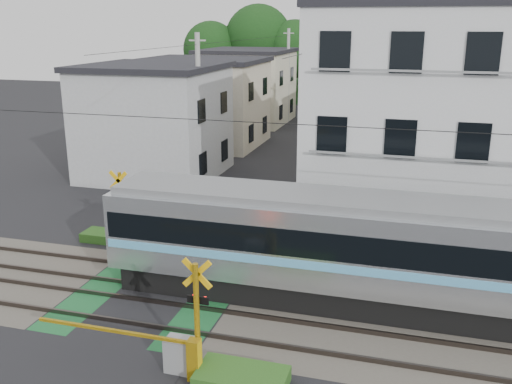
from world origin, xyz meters
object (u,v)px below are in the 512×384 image
(crossing_signal_far, at_px, (133,229))
(crossing_signal_near, at_px, (182,347))
(commuter_train, at_px, (377,251))
(apartment_block, at_px, (436,119))
(pedestrian, at_px, (317,123))

(crossing_signal_far, bearing_deg, crossing_signal_near, -54.71)
(commuter_train, relative_size, crossing_signal_far, 3.57)
(apartment_block, relative_size, pedestrian, 5.38)
(apartment_block, xyz_separation_m, pedestrian, (-8.21, 18.87, -3.71))
(commuter_train, distance_m, apartment_block, 8.89)
(commuter_train, xyz_separation_m, crossing_signal_near, (-4.34, -4.85, -1.15))
(crossing_signal_near, bearing_deg, crossing_signal_far, 125.29)
(crossing_signal_far, height_order, pedestrian, crossing_signal_far)
(crossing_signal_far, distance_m, apartment_block, 13.14)
(crossing_signal_near, bearing_deg, pedestrian, 94.11)
(commuter_train, relative_size, crossing_signal_near, 3.57)
(crossing_signal_near, distance_m, apartment_block, 14.95)
(crossing_signal_near, height_order, pedestrian, crossing_signal_near)
(commuter_train, distance_m, pedestrian, 27.97)
(apartment_block, distance_m, pedestrian, 20.91)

